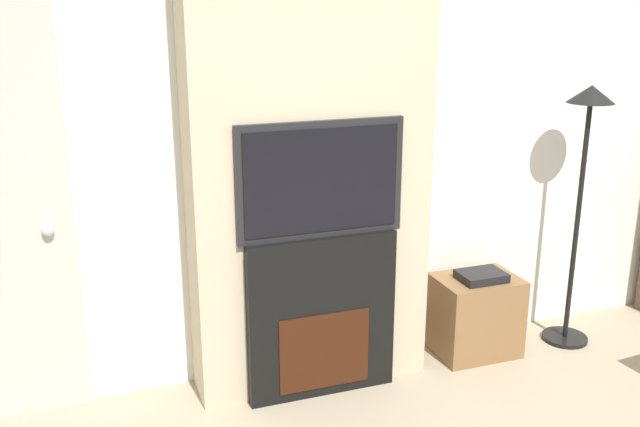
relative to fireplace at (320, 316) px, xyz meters
name	(u,v)px	position (x,y,z in m)	size (l,w,h in m)	color
wall_back	(298,133)	(0.00, 0.36, 0.91)	(6.00, 0.06, 2.70)	silver
chimney_breast	(309,139)	(0.00, 0.16, 0.91)	(1.26, 0.33, 2.70)	#BCAD8E
fireplace	(320,316)	(0.00, 0.00, 0.00)	(0.80, 0.15, 0.88)	black
television	(320,179)	(0.00, 0.00, 0.74)	(0.87, 0.07, 0.59)	black
floor_lamp	(584,159)	(1.63, 0.04, 0.71)	(0.27, 0.27, 1.57)	black
media_stand	(475,314)	(1.01, 0.10, -0.19)	(0.48, 0.35, 0.53)	brown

